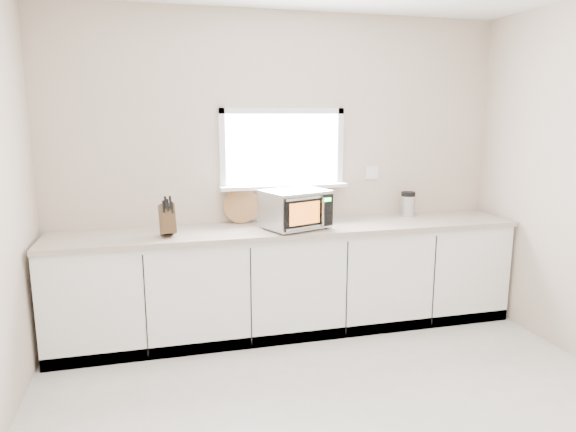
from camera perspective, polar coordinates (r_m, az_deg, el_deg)
name	(u,v)px	position (r m, az deg, el deg)	size (l,w,h in m)	color
back_wall	(282,170)	(4.52, -0.66, 5.11)	(4.00, 0.17, 2.70)	beige
cabinets	(291,281)	(4.44, 0.28, -7.22)	(3.92, 0.60, 0.88)	white
countertop	(291,229)	(4.31, 0.32, -1.45)	(3.92, 0.64, 0.04)	#B8A598
microwave	(296,209)	(4.21, 0.87, 0.83)	(0.59, 0.53, 0.32)	black
knife_block	(167,219)	(4.06, -13.27, -0.28)	(0.13, 0.23, 0.32)	#4E361C
cutting_board	(241,206)	(4.44, -5.23, 1.16)	(0.31, 0.31, 0.02)	olive
coffee_grinder	(408,204)	(4.86, 13.17, 1.33)	(0.14, 0.14, 0.23)	#B7B9BE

